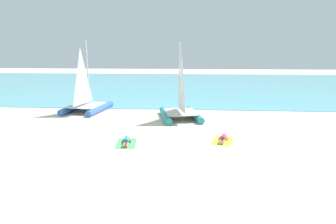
% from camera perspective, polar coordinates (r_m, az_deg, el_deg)
% --- Properties ---
extents(ground_plane, '(120.00, 120.00, 0.00)m').
position_cam_1_polar(ground_plane, '(24.06, 0.79, -0.44)').
color(ground_plane, beige).
extents(ocean_water, '(120.00, 40.00, 0.05)m').
position_cam_1_polar(ocean_water, '(45.59, 2.36, 5.61)').
color(ocean_water, '#5BB2C1').
rests_on(ocean_water, ground).
extents(sailboat_teal, '(3.70, 4.98, 5.89)m').
position_cam_1_polar(sailboat_teal, '(22.39, 2.53, 0.89)').
color(sailboat_teal, teal).
rests_on(sailboat_teal, ground).
extents(sailboat_blue, '(3.60, 5.08, 6.17)m').
position_cam_1_polar(sailboat_blue, '(26.02, -16.08, 2.11)').
color(sailboat_blue, blue).
rests_on(sailboat_blue, ground).
extents(towel_left, '(1.30, 2.01, 0.01)m').
position_cam_1_polar(towel_left, '(16.74, -8.37, -6.26)').
color(towel_left, '#4CB266').
rests_on(towel_left, ground).
extents(sunbather_left, '(0.59, 1.57, 0.30)m').
position_cam_1_polar(sunbather_left, '(16.76, -8.36, -5.78)').
color(sunbather_left, '#268CCC').
rests_on(sunbather_left, towel_left).
extents(towel_right, '(1.58, 2.13, 0.01)m').
position_cam_1_polar(towel_right, '(17.36, 10.95, -5.67)').
color(towel_right, yellow).
rests_on(towel_right, ground).
extents(sunbather_right, '(0.80, 1.55, 0.30)m').
position_cam_1_polar(sunbather_right, '(17.39, 11.00, -5.22)').
color(sunbather_right, '#D83372').
rests_on(sunbather_right, towel_right).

